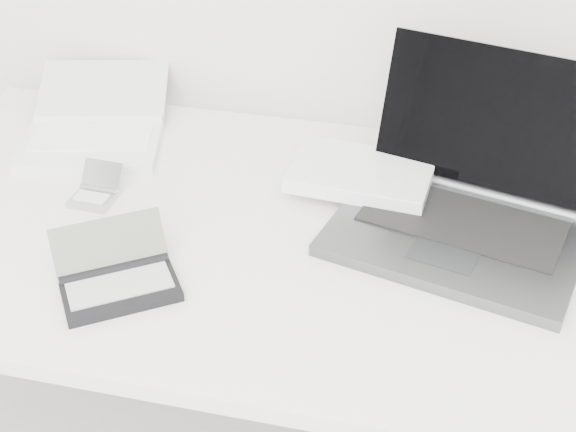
% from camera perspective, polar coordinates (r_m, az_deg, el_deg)
% --- Properties ---
extents(desk, '(1.60, 0.80, 0.73)m').
position_cam_1_polar(desk, '(1.43, 1.54, -2.74)').
color(desk, white).
rests_on(desk, ground).
extents(laptop_large, '(0.57, 0.45, 0.28)m').
position_cam_1_polar(laptop_large, '(1.44, 10.85, 1.37)').
color(laptop_large, '#4F5154').
rests_on(laptop_large, desk).
extents(netbook_open_white, '(0.35, 0.41, 0.08)m').
position_cam_1_polar(netbook_open_white, '(1.72, -13.59, 6.05)').
color(netbook_open_white, white).
rests_on(netbook_open_white, desk).
extents(pda_silver, '(0.08, 0.10, 0.06)m').
position_cam_1_polar(pda_silver, '(1.52, -13.56, 1.61)').
color(pda_silver, '#B6B5BA').
rests_on(pda_silver, desk).
extents(palmtop_charcoal, '(0.23, 0.22, 0.09)m').
position_cam_1_polar(palmtop_charcoal, '(1.30, -12.02, -4.40)').
color(palmtop_charcoal, black).
rests_on(palmtop_charcoal, desk).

